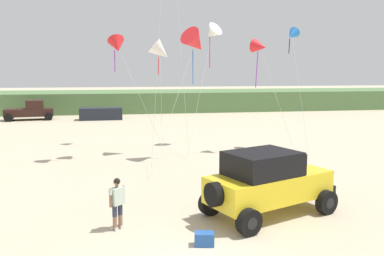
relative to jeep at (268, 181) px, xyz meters
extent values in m
cube|color=#567A47|center=(-0.78, 37.51, -0.02)|extent=(90.00, 9.23, 2.35)
cube|color=yellow|center=(0.06, 0.03, -0.19)|extent=(4.77, 3.39, 0.90)
cube|color=yellow|center=(1.59, 0.66, 0.18)|extent=(1.67, 1.99, 0.12)
cube|color=black|center=(-0.26, -0.11, 0.66)|extent=(2.80, 2.51, 0.80)
cube|color=black|center=(0.85, 0.35, 0.62)|extent=(0.74, 1.58, 0.72)
cube|color=black|center=(2.17, 0.90, -0.46)|extent=(0.88, 1.74, 0.28)
cylinder|color=black|center=(-2.08, -0.87, -0.09)|extent=(0.57, 0.83, 0.77)
cylinder|color=black|center=(1.28, 1.65, -0.78)|extent=(0.89, 0.60, 0.84)
cylinder|color=black|center=(1.28, 1.65, -0.78)|extent=(0.47, 0.44, 0.38)
cylinder|color=black|center=(2.08, -0.25, -0.78)|extent=(0.89, 0.60, 0.84)
cylinder|color=black|center=(2.08, -0.25, -0.78)|extent=(0.47, 0.44, 0.38)
cylinder|color=black|center=(-1.95, 0.30, -0.78)|extent=(0.89, 0.60, 0.84)
cylinder|color=black|center=(-1.95, 0.30, -0.78)|extent=(0.47, 0.44, 0.38)
cylinder|color=black|center=(-1.15, -1.60, -0.78)|extent=(0.89, 0.60, 0.84)
cylinder|color=black|center=(-1.15, -1.60, -0.78)|extent=(0.47, 0.44, 0.38)
cylinder|color=#8C664C|center=(-5.18, -0.54, -0.95)|extent=(0.14, 0.14, 0.49)
cylinder|color=#2D3347|center=(-5.18, -0.54, -0.56)|extent=(0.15, 0.15, 0.36)
cube|color=silver|center=(-5.20, -0.51, -1.15)|extent=(0.25, 0.27, 0.10)
cylinder|color=#8C664C|center=(-5.01, -0.40, -0.95)|extent=(0.14, 0.14, 0.49)
cylinder|color=#2D3347|center=(-5.01, -0.40, -0.56)|extent=(0.15, 0.15, 0.36)
cube|color=silver|center=(-5.04, -0.37, -1.15)|extent=(0.25, 0.27, 0.10)
cube|color=silver|center=(-5.09, -0.47, -0.11)|extent=(0.47, 0.46, 0.54)
cylinder|color=#8C664C|center=(-5.29, -0.64, -0.12)|extent=(0.09, 0.09, 0.56)
cylinder|color=silver|center=(-5.29, -0.64, 0.07)|extent=(0.11, 0.11, 0.16)
cylinder|color=#8C664C|center=(-4.90, -0.30, -0.12)|extent=(0.09, 0.09, 0.56)
cylinder|color=silver|center=(-4.90, -0.30, 0.07)|extent=(0.11, 0.11, 0.16)
cylinder|color=#8C664C|center=(-5.09, -0.47, 0.20)|extent=(0.10, 0.10, 0.08)
sphere|color=#8C664C|center=(-5.09, -0.47, 0.34)|extent=(0.21, 0.21, 0.21)
sphere|color=black|center=(-5.08, -0.48, 0.36)|extent=(0.21, 0.21, 0.21)
cube|color=#23519E|center=(-2.62, -2.05, -1.01)|extent=(0.62, 0.46, 0.38)
cube|color=black|center=(-14.38, 29.43, -0.44)|extent=(4.82, 2.53, 0.76)
cube|color=black|center=(-13.83, 29.50, 0.36)|extent=(1.84, 2.01, 0.84)
cylinder|color=black|center=(-12.70, 30.73, -0.82)|extent=(0.79, 0.37, 0.76)
cylinder|color=black|center=(-12.40, 28.65, -0.82)|extent=(0.79, 0.37, 0.76)
cylinder|color=black|center=(-16.36, 30.20, -0.82)|extent=(0.79, 0.37, 0.76)
cylinder|color=black|center=(-16.06, 28.12, -0.82)|extent=(0.79, 0.37, 0.76)
cube|color=#1E232D|center=(-7.26, 28.48, -0.60)|extent=(4.24, 1.80, 1.20)
cone|color=red|center=(-0.89, 9.42, 5.27)|extent=(2.09, 2.03, 1.73)
cylinder|color=blue|center=(-1.04, 9.42, 3.94)|extent=(0.05, 0.19, 1.88)
cylinder|color=silver|center=(-2.33, 7.27, 2.06)|extent=(2.89, 4.33, 6.43)
cylinder|color=silver|center=(-2.94, 8.42, 6.20)|extent=(1.21, 2.21, 14.71)
cone|color=red|center=(-5.17, 10.14, 5.12)|extent=(1.43, 1.54, 1.43)
cylinder|color=purple|center=(-5.32, 10.14, 4.27)|extent=(0.05, 0.23, 1.19)
cylinder|color=silver|center=(-3.83, 9.53, 1.98)|extent=(2.69, 1.23, 6.27)
cone|color=white|center=(-2.68, 11.05, 4.86)|extent=(1.71, 1.42, 1.76)
cylinder|color=red|center=(-2.83, 11.05, 4.03)|extent=(0.05, 0.19, 1.01)
cylinder|color=silver|center=(-2.81, 9.51, 1.86)|extent=(0.27, 3.09, 6.02)
cylinder|color=silver|center=(-1.43, 12.14, 6.47)|extent=(0.50, 4.24, 15.25)
cone|color=red|center=(3.18, 10.54, 5.16)|extent=(1.27, 1.39, 1.17)
cylinder|color=purple|center=(3.03, 10.54, 3.80)|extent=(0.05, 0.32, 2.18)
cylinder|color=silver|center=(3.84, 9.07, 2.01)|extent=(1.34, 2.95, 6.32)
cone|color=blue|center=(5.57, 11.47, 5.96)|extent=(1.11, 1.24, 1.17)
cylinder|color=black|center=(5.42, 11.47, 5.27)|extent=(0.05, 0.11, 0.93)
cylinder|color=silver|center=(5.37, 9.50, 2.41)|extent=(0.42, 3.95, 7.12)
cone|color=white|center=(0.96, 13.74, 6.22)|extent=(1.68, 1.63, 1.46)
cylinder|color=red|center=(0.81, 13.74, 4.95)|extent=(0.05, 0.08, 2.05)
cylinder|color=silver|center=(-0.25, 11.32, 2.53)|extent=(2.45, 4.87, 7.38)
camera|label=1|loc=(-4.74, -12.77, 3.79)|focal=37.54mm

